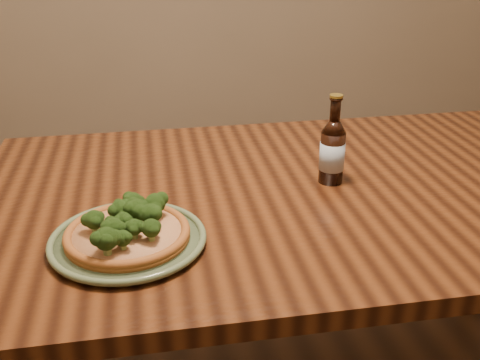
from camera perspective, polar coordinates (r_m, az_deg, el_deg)
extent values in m
cube|color=#48230F|center=(1.34, 8.60, -1.28)|extent=(1.60, 0.90, 0.04)
cylinder|color=#48230F|center=(1.82, -18.98, -8.37)|extent=(0.07, 0.07, 0.71)
cylinder|color=#556646|center=(1.10, -11.29, -6.18)|extent=(0.27, 0.27, 0.01)
torus|color=#556646|center=(1.09, -11.32, -5.86)|extent=(0.30, 0.30, 0.01)
torus|color=#556646|center=(1.09, -11.32, -5.91)|extent=(0.24, 0.24, 0.01)
cylinder|color=#925221|center=(1.09, -11.35, -5.64)|extent=(0.24, 0.24, 0.01)
torus|color=#925221|center=(1.09, -11.38, -5.27)|extent=(0.24, 0.24, 0.02)
cylinder|color=#DCC386|center=(1.09, -11.38, -5.27)|extent=(0.20, 0.20, 0.01)
sphere|color=#2C4E18|center=(1.10, -10.38, -2.95)|extent=(0.06, 0.06, 0.04)
sphere|color=#2C4E18|center=(1.05, -10.71, -4.73)|extent=(0.03, 0.03, 0.03)
sphere|color=#2C4E18|center=(1.08, -9.07, -3.41)|extent=(0.04, 0.04, 0.04)
sphere|color=#2C4E18|center=(1.05, -12.76, -4.70)|extent=(0.04, 0.04, 0.04)
sphere|color=#2C4E18|center=(1.08, -11.77, -4.01)|extent=(0.04, 0.04, 0.03)
sphere|color=#2C4E18|center=(1.11, -8.61, -2.35)|extent=(0.05, 0.05, 0.04)
sphere|color=#2C4E18|center=(1.12, -10.82, -2.25)|extent=(0.05, 0.05, 0.04)
sphere|color=#2C4E18|center=(1.11, -12.09, -2.93)|extent=(0.05, 0.05, 0.04)
sphere|color=#2C4E18|center=(1.02, -11.84, -5.81)|extent=(0.04, 0.04, 0.03)
sphere|color=#2C4E18|center=(1.08, -14.61, -3.92)|extent=(0.05, 0.05, 0.04)
sphere|color=#2C4E18|center=(1.04, -9.02, -4.84)|extent=(0.05, 0.05, 0.03)
sphere|color=#2C4E18|center=(1.01, -13.45, -5.82)|extent=(0.06, 0.06, 0.04)
cylinder|color=black|center=(1.32, 9.31, 2.29)|extent=(0.06, 0.06, 0.12)
cone|color=black|center=(1.29, 9.54, 5.38)|extent=(0.06, 0.06, 0.03)
cylinder|color=black|center=(1.28, 9.67, 7.11)|extent=(0.02, 0.02, 0.06)
torus|color=black|center=(1.27, 9.75, 8.13)|extent=(0.03, 0.03, 0.00)
cylinder|color=#A58C33|center=(1.27, 9.77, 8.41)|extent=(0.03, 0.03, 0.01)
cylinder|color=#A8BACA|center=(1.32, 9.32, 2.45)|extent=(0.06, 0.06, 0.07)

